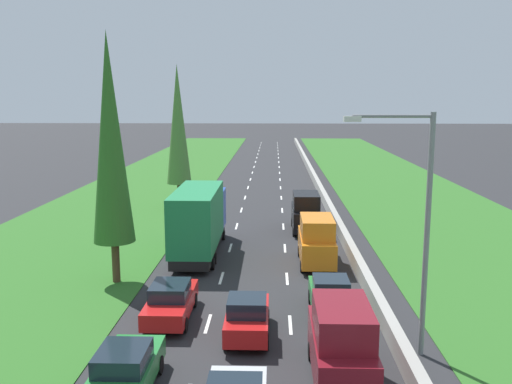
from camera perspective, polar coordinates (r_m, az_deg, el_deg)
ground_plane at (r=61.65m, az=0.92°, el=0.89°), size 300.00×300.00×0.00m
grass_verge_left at (r=63.14m, az=-10.64°, el=0.95°), size 14.00×140.00×0.04m
grass_verge_right at (r=63.07m, az=14.07°, el=0.82°), size 14.00×140.00×0.04m
median_barrier at (r=61.76m, az=6.21°, el=1.25°), size 0.44×120.00×0.85m
lane_markings at (r=61.65m, az=0.92°, el=0.90°), size 3.64×116.00×0.01m
maroon_van_right_lane at (r=19.16m, az=8.85°, el=-15.28°), size 1.96×4.90×2.82m
green_hatchback_right_lane at (r=24.89m, az=7.72°, el=-10.64°), size 1.74×3.90×1.72m
orange_van_right_lane at (r=31.69m, az=6.32°, el=-5.07°), size 1.96×4.90×2.82m
black_van_right_lane at (r=39.44m, az=5.20°, el=-2.11°), size 1.96×4.90×2.82m
red_hatchback_centre_lane at (r=22.47m, az=-0.90°, el=-12.85°), size 1.74×3.90×1.72m
green_sedan_left_lane_second at (r=18.95m, az=-13.53°, el=-17.72°), size 1.82×4.50×1.64m
red_sedan_left_lane at (r=24.41m, az=-8.86°, el=-11.15°), size 1.82×4.50×1.64m
green_box_truck_left_lane at (r=33.56m, az=-5.92°, el=-2.85°), size 2.46×9.40×4.18m
poplar_tree_second at (r=28.39m, az=-14.92°, el=5.30°), size 2.12×2.12×12.76m
poplar_tree_third at (r=47.38m, az=-8.12°, el=6.91°), size 2.11×2.11×12.32m
street_light_mast at (r=20.50m, az=16.51°, el=-2.59°), size 3.20×0.28×9.00m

